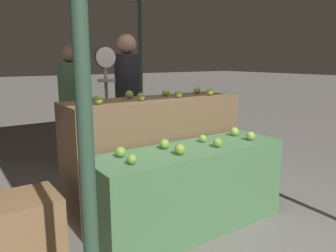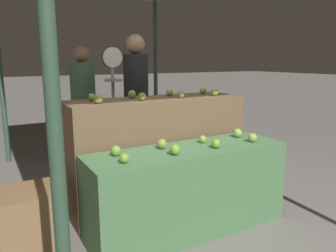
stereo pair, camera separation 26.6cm
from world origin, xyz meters
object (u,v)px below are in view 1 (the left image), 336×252
at_px(person_vendor_at_scale, 128,95).
at_px(person_customer_left, 72,100).
at_px(wooden_crate_side, 27,225).
at_px(produce_scale, 107,89).

relative_size(person_vendor_at_scale, person_customer_left, 1.07).
xyz_separation_m(person_vendor_at_scale, wooden_crate_side, (-1.49, -1.09, -0.84)).
bearing_deg(person_customer_left, person_vendor_at_scale, 109.58).
bearing_deg(wooden_crate_side, person_vendor_at_scale, 36.24).
xyz_separation_m(person_vendor_at_scale, person_customer_left, (-0.51, 0.62, -0.09)).
bearing_deg(produce_scale, person_vendor_at_scale, 30.98).
relative_size(person_customer_left, wooden_crate_side, 3.53).
bearing_deg(produce_scale, person_customer_left, 97.88).
bearing_deg(person_vendor_at_scale, wooden_crate_side, 40.33).
xyz_separation_m(produce_scale, person_customer_left, (-0.12, 0.85, -0.19)).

